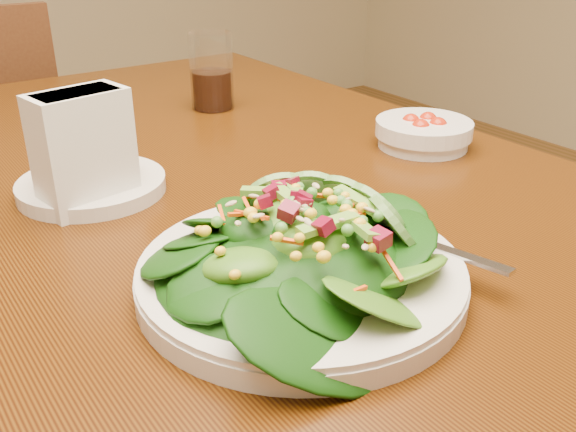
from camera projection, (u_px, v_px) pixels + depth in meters
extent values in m
cube|color=#482607|center=(213.00, 208.00, 0.78)|extent=(0.90, 1.40, 0.04)
cylinder|color=#452612|center=(231.00, 217.00, 1.62)|extent=(0.07, 0.07, 0.71)
cylinder|color=#452612|center=(43.00, 230.00, 1.90)|extent=(0.04, 0.04, 0.40)
cylinder|color=#452612|center=(79.00, 282.00, 1.63)|extent=(0.04, 0.04, 0.40)
cylinder|color=silver|center=(301.00, 277.00, 0.58)|extent=(0.30, 0.30, 0.02)
ellipsoid|color=black|center=(301.00, 247.00, 0.56)|extent=(0.20, 0.20, 0.04)
cube|color=silver|center=(424.00, 239.00, 0.62)|extent=(0.05, 0.18, 0.01)
cylinder|color=silver|center=(92.00, 186.00, 0.77)|extent=(0.17, 0.17, 0.02)
ellipsoid|color=#B27B2D|center=(87.00, 151.00, 0.75)|extent=(0.11, 0.11, 0.07)
cylinder|color=silver|center=(423.00, 133.00, 0.91)|extent=(0.14, 0.14, 0.04)
sphere|color=#B7220C|center=(428.00, 122.00, 0.92)|extent=(0.03, 0.03, 0.03)
sphere|color=#B7220C|center=(411.00, 124.00, 0.92)|extent=(0.03, 0.03, 0.03)
sphere|color=#B7220C|center=(420.00, 129.00, 0.89)|extent=(0.03, 0.03, 0.03)
sphere|color=#B7220C|center=(438.00, 127.00, 0.90)|extent=(0.03, 0.03, 0.03)
cylinder|color=silver|center=(211.00, 71.00, 1.07)|extent=(0.07, 0.07, 0.13)
cylinder|color=black|center=(212.00, 90.00, 1.09)|extent=(0.07, 0.07, 0.06)
cube|color=white|center=(84.00, 151.00, 0.71)|extent=(0.11, 0.07, 0.13)
cube|color=white|center=(82.00, 142.00, 0.71)|extent=(0.09, 0.06, 0.11)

